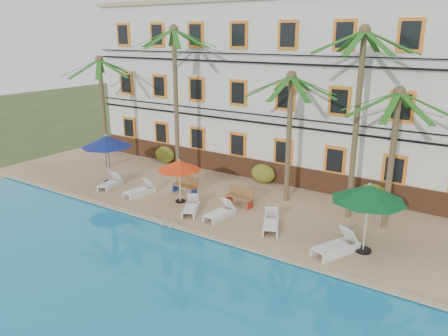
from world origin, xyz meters
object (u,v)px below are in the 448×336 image
Objects in this scene: umbrella_red at (179,165)px; lounger_e at (271,223)px; umbrella_blue at (107,142)px; lounger_f at (337,246)px; lounger_c at (191,207)px; umbrella_green at (369,193)px; palm_a at (102,96)px; pool_ladder at (170,226)px; bench_right at (241,196)px; lounger_b at (140,190)px; palm_b at (175,84)px; lounger_d at (220,212)px; lounger_a at (111,183)px; palm_c at (290,117)px; palm_d at (358,99)px; palm_e at (394,136)px; bench_left at (185,185)px.

lounger_e is (5.36, -0.28, -1.67)m from umbrella_red.
lounger_f is (13.91, -0.99, -2.12)m from umbrella_blue.
umbrella_red reaches higher than lounger_c.
palm_a is at bearing 172.30° from umbrella_green.
lounger_f is 7.27m from pool_ladder.
umbrella_blue is at bearing -171.36° from bench_right.
pool_ladder is at bearing -29.33° from lounger_b.
palm_b is 8.65m from pool_ladder.
umbrella_red is 1.27× the size of lounger_d.
palm_b reaches higher than lounger_a.
lounger_b is at bearing -161.90° from bench_right.
lounger_b is 1.00× the size of lounger_c.
lounger_a is 0.94× the size of lounger_e.
palm_c is 2.30× the size of umbrella_green.
palm_d is 13.92m from lounger_a.
lounger_c is at bearing -157.43° from palm_e.
palm_c reaches higher than umbrella_blue.
bench_right is at bearing -131.37° from palm_c.
palm_b reaches higher than lounger_c.
umbrella_blue is at bearing -168.27° from palm_d.
palm_d is at bearing 34.09° from lounger_d.
lounger_d is at bearing 57.27° from pool_ladder.
lounger_c is (-8.22, -3.42, -3.88)m from palm_e.
lounger_a is at bearing -158.18° from palm_c.
lounger_d is (5.20, -3.29, -5.33)m from palm_b.
palm_c is at bearing 66.82° from lounger_d.
palm_a is 17.25m from palm_e.
palm_e is at bearing 8.43° from bench_left.
palm_a is at bearing 165.78° from lounger_d.
lounger_b is 2.42× the size of pool_ladder.
palm_c is 5.11m from palm_e.
lounger_b is (-10.26, -3.21, -5.28)m from palm_d.
palm_b is 11.77× the size of pool_ladder.
palm_d is 8.00m from lounger_d.
lounger_c is (9.02, -2.91, -4.34)m from palm_a.
palm_a is at bearing -178.32° from palm_e.
lounger_b is at bearing 150.67° from pool_ladder.
lounger_e is (13.10, -2.43, -4.32)m from palm_a.
palm_b is 5.69× the size of bench_right.
lounger_c is at bearing -151.06° from palm_d.
palm_c is 10.42m from umbrella_blue.
bench_right is at bearing 13.43° from lounger_a.
lounger_d is 1.18× the size of bench_left.
palm_b is 3.05× the size of umbrella_green.
palm_d is 10.00m from pool_ladder.
umbrella_green is 1.60× the size of lounger_c.
palm_a is 8.46m from umbrella_red.
umbrella_blue is 1.59× the size of lounger_d.
palm_c is 5.45m from lounger_e.
lounger_c is (5.93, -0.34, 0.00)m from lounger_a.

